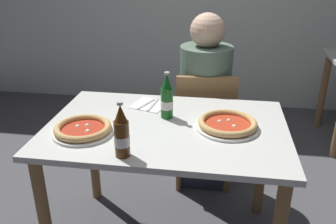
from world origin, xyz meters
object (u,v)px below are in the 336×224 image
pizza_margherita_near (83,129)px  napkin_with_cutlery (150,105)px  dining_table_main (167,145)px  pizza_marinara_far (227,124)px  beer_bottle_left (122,134)px  beer_bottle_center (167,99)px  diner_seated (204,107)px  chair_behind_table (204,123)px

pizza_margherita_near → napkin_with_cutlery: size_ratio=1.30×
dining_table_main → pizza_marinara_far: pizza_marinara_far is taller
beer_bottle_left → beer_bottle_center: same height
diner_seated → pizza_marinara_far: diner_seated is taller
napkin_with_cutlery → dining_table_main: bearing=-61.2°
pizza_margherita_near → beer_bottle_left: beer_bottle_left is taller
diner_seated → napkin_with_cutlery: size_ratio=5.38×
chair_behind_table → pizza_marinara_far: size_ratio=2.71×
diner_seated → napkin_with_cutlery: diner_seated is taller
dining_table_main → beer_bottle_left: (-0.14, -0.32, 0.22)m
chair_behind_table → pizza_marinara_far: chair_behind_table is taller
pizza_marinara_far → beer_bottle_center: 0.34m
beer_bottle_center → napkin_with_cutlery: 0.21m
diner_seated → beer_bottle_center: size_ratio=4.89×
chair_behind_table → pizza_margherita_near: (-0.55, -0.75, 0.29)m
chair_behind_table → beer_bottle_center: 0.66m
dining_table_main → diner_seated: (0.16, 0.66, -0.05)m
diner_seated → pizza_marinara_far: size_ratio=3.85×
napkin_with_cutlery → chair_behind_table: bearing=51.0°
chair_behind_table → beer_bottle_center: (-0.18, -0.51, 0.37)m
dining_table_main → chair_behind_table: bearing=74.9°
beer_bottle_center → beer_bottle_left: bearing=-106.8°
napkin_with_cutlery → beer_bottle_center: bearing=-50.5°
beer_bottle_center → napkin_with_cutlery: size_ratio=1.10×
diner_seated → pizza_marinara_far: (0.14, -0.65, 0.19)m
pizza_margherita_near → pizza_marinara_far: bearing=13.0°
chair_behind_table → napkin_with_cutlery: size_ratio=3.79×
beer_bottle_left → pizza_margherita_near: bearing=144.3°
dining_table_main → chair_behind_table: (0.17, 0.61, -0.15)m
chair_behind_table → beer_bottle_left: (-0.30, -0.93, 0.37)m
beer_bottle_center → dining_table_main: bearing=-82.3°
pizza_marinara_far → pizza_margherita_near: bearing=-167.0°
diner_seated → pizza_margherita_near: (-0.54, -0.80, 0.19)m
pizza_margherita_near → beer_bottle_center: bearing=33.2°
dining_table_main → chair_behind_table: chair_behind_table is taller
dining_table_main → beer_bottle_left: 0.41m
beer_bottle_center → pizza_marinara_far: bearing=-14.9°
dining_table_main → beer_bottle_left: bearing=-113.5°
dining_table_main → pizza_margherita_near: bearing=-159.2°
dining_table_main → beer_bottle_center: size_ratio=4.86×
beer_bottle_left → diner_seated: bearing=73.2°
pizza_marinara_far → beer_bottle_center: (-0.31, 0.08, 0.08)m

